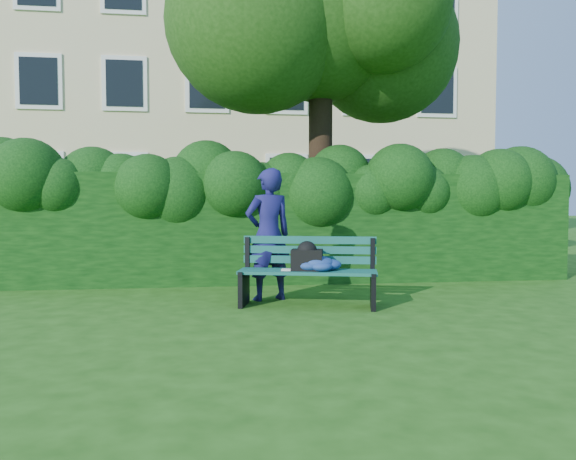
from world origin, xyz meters
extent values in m
plane|color=#214E12|center=(0.00, 0.00, 0.00)|extent=(80.00, 80.00, 0.00)
cube|color=beige|center=(0.00, 14.00, 6.00)|extent=(16.00, 8.00, 12.00)
cube|color=white|center=(-6.00, 9.98, 2.00)|extent=(1.30, 0.08, 1.60)
cube|color=black|center=(-6.00, 9.94, 2.00)|extent=(1.05, 0.04, 1.35)
cube|color=white|center=(-3.60, 9.98, 2.00)|extent=(1.30, 0.08, 1.60)
cube|color=black|center=(-3.60, 9.94, 2.00)|extent=(1.05, 0.04, 1.35)
cube|color=white|center=(-1.20, 9.98, 2.00)|extent=(1.30, 0.08, 1.60)
cube|color=black|center=(-1.20, 9.94, 2.00)|extent=(1.05, 0.04, 1.35)
cube|color=white|center=(1.20, 9.98, 2.00)|extent=(1.30, 0.08, 1.60)
cube|color=black|center=(1.20, 9.94, 2.00)|extent=(1.05, 0.04, 1.35)
cube|color=white|center=(3.60, 9.98, 2.00)|extent=(1.30, 0.08, 1.60)
cube|color=black|center=(3.60, 9.94, 2.00)|extent=(1.05, 0.04, 1.35)
cube|color=white|center=(6.00, 9.98, 2.00)|extent=(1.30, 0.08, 1.60)
cube|color=black|center=(6.00, 9.94, 2.00)|extent=(1.05, 0.04, 1.35)
cube|color=white|center=(-6.00, 9.98, 4.80)|extent=(1.30, 0.08, 1.60)
cube|color=black|center=(-6.00, 9.94, 4.80)|extent=(1.05, 0.04, 1.35)
cube|color=white|center=(-3.60, 9.98, 4.80)|extent=(1.30, 0.08, 1.60)
cube|color=black|center=(-3.60, 9.94, 4.80)|extent=(1.05, 0.04, 1.35)
cube|color=white|center=(-1.20, 9.98, 4.80)|extent=(1.30, 0.08, 1.60)
cube|color=black|center=(-1.20, 9.94, 4.80)|extent=(1.05, 0.04, 1.35)
cube|color=white|center=(1.20, 9.98, 4.80)|extent=(1.30, 0.08, 1.60)
cube|color=black|center=(1.20, 9.94, 4.80)|extent=(1.05, 0.04, 1.35)
cube|color=white|center=(3.60, 9.98, 4.80)|extent=(1.30, 0.08, 1.60)
cube|color=black|center=(3.60, 9.94, 4.80)|extent=(1.05, 0.04, 1.35)
cube|color=white|center=(6.00, 9.98, 4.80)|extent=(1.30, 0.08, 1.60)
cube|color=black|center=(6.00, 9.94, 4.80)|extent=(1.05, 0.04, 1.35)
cube|color=white|center=(6.00, 9.98, 7.60)|extent=(1.30, 0.08, 1.60)
cube|color=black|center=(6.00, 9.94, 7.60)|extent=(1.05, 0.04, 1.35)
cube|color=black|center=(0.00, 2.20, 0.90)|extent=(10.00, 1.00, 1.80)
cylinder|color=black|center=(0.95, 3.15, 2.36)|extent=(0.44, 0.44, 4.71)
sphere|color=#183D0E|center=(0.95, 3.15, 4.90)|extent=(3.41, 3.41, 3.41)
sphere|color=#183D0E|center=(2.25, 3.55, 4.34)|extent=(2.90, 2.90, 2.90)
sphere|color=#183D0E|center=(-0.25, 2.85, 4.53)|extent=(3.24, 3.24, 3.24)
sphere|color=#183D0E|center=(1.35, 4.15, 5.28)|extent=(2.74, 2.74, 2.74)
sphere|color=#183D0E|center=(1.85, 2.25, 4.71)|extent=(2.35, 2.35, 2.35)
cube|color=#0F4D47|center=(0.11, -0.31, 0.45)|extent=(1.73, 0.53, 0.04)
cube|color=#0F4D47|center=(0.14, -0.19, 0.45)|extent=(1.73, 0.53, 0.04)
cube|color=#0F4D47|center=(0.17, -0.07, 0.45)|extent=(1.73, 0.53, 0.04)
cube|color=#0F4D47|center=(0.20, 0.04, 0.45)|extent=(1.73, 0.53, 0.04)
cube|color=#0F4D47|center=(0.22, 0.12, 0.58)|extent=(1.72, 0.47, 0.10)
cube|color=#0F4D47|center=(0.22, 0.13, 0.71)|extent=(1.72, 0.47, 0.10)
cube|color=#0F4D47|center=(0.23, 0.14, 0.84)|extent=(1.72, 0.47, 0.10)
cube|color=black|center=(-0.65, 0.07, 0.22)|extent=(0.18, 0.50, 0.44)
cube|color=black|center=(-0.59, 0.32, 0.65)|extent=(0.07, 0.07, 0.45)
cube|color=black|center=(-0.66, 0.02, 0.44)|extent=(0.16, 0.42, 0.05)
cube|color=black|center=(0.96, -0.34, 0.22)|extent=(0.18, 0.50, 0.44)
cube|color=black|center=(1.03, -0.09, 0.65)|extent=(0.07, 0.07, 0.45)
cube|color=black|center=(0.95, -0.39, 0.44)|extent=(0.16, 0.42, 0.05)
cube|color=white|center=(-0.09, -0.12, 0.48)|extent=(0.21, 0.17, 0.02)
cube|color=black|center=(0.15, -0.13, 0.60)|extent=(0.45, 0.37, 0.27)
imported|color=navy|center=(-0.29, 0.43, 0.90)|extent=(0.75, 0.60, 1.80)
camera|label=1|loc=(-1.03, -7.18, 1.36)|focal=35.00mm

